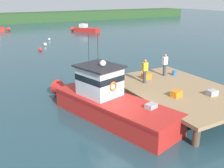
# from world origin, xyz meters

# --- Properties ---
(ground_plane) EXTENTS (200.00, 200.00, 0.00)m
(ground_plane) POSITION_xyz_m (0.00, 0.00, 0.00)
(ground_plane) COLOR #23424C
(dock) EXTENTS (6.00, 9.00, 1.20)m
(dock) POSITION_xyz_m (4.80, 0.00, 1.07)
(dock) COLOR #4C3D2D
(dock) RESTS_ON ground
(main_fishing_boat) EXTENTS (4.56, 9.93, 4.80)m
(main_fishing_boat) POSITION_xyz_m (0.05, 0.83, 1.01)
(main_fishing_boat) COLOR red
(main_fishing_boat) RESTS_ON ground
(crate_single_by_cleat) EXTENTS (0.62, 0.46, 0.33)m
(crate_single_by_cleat) POSITION_xyz_m (5.63, -1.96, 1.36)
(crate_single_by_cleat) COLOR #9E9EA3
(crate_single_by_cleat) RESTS_ON dock
(crate_single_far) EXTENTS (0.64, 0.49, 0.39)m
(crate_single_far) POSITION_xyz_m (4.18, 2.61, 1.39)
(crate_single_far) COLOR orange
(crate_single_far) RESTS_ON dock
(crate_stack_near_edge) EXTENTS (0.67, 0.54, 0.37)m
(crate_stack_near_edge) POSITION_xyz_m (3.63, -1.08, 1.38)
(crate_stack_near_edge) COLOR orange
(crate_stack_near_edge) RESTS_ON dock
(bait_bucket) EXTENTS (0.32, 0.32, 0.34)m
(bait_bucket) POSITION_xyz_m (6.54, 2.31, 1.37)
(bait_bucket) COLOR #2866B2
(bait_bucket) RESTS_ON dock
(deckhand_by_the_boat) EXTENTS (0.36, 0.22, 1.63)m
(deckhand_by_the_boat) POSITION_xyz_m (3.53, 1.94, 2.06)
(deckhand_by_the_boat) COLOR #383842
(deckhand_by_the_boat) RESTS_ON dock
(deckhand_further_back) EXTENTS (0.36, 0.22, 1.63)m
(deckhand_further_back) POSITION_xyz_m (5.81, 2.59, 2.06)
(deckhand_further_back) COLOR #383842
(deckhand_further_back) RESTS_ON dock
(moored_boat_near_channel) EXTENTS (4.18, 5.95, 1.57)m
(moored_boat_near_channel) POSITION_xyz_m (14.17, 35.85, 0.54)
(moored_boat_near_channel) COLOR red
(moored_boat_near_channel) RESTS_ON ground
(mooring_buoy_inshore) EXTENTS (0.50, 0.50, 0.50)m
(mooring_buoy_inshore) POSITION_xyz_m (1.67, 21.89, 0.25)
(mooring_buoy_inshore) COLOR red
(mooring_buoy_inshore) RESTS_ON ground
(mooring_buoy_spare_mooring) EXTENTS (0.37, 0.37, 0.37)m
(mooring_buoy_spare_mooring) POSITION_xyz_m (5.15, 29.63, 0.19)
(mooring_buoy_spare_mooring) COLOR silver
(mooring_buoy_spare_mooring) RESTS_ON ground
(mooring_buoy_channel_marker) EXTENTS (0.46, 0.46, 0.46)m
(mooring_buoy_channel_marker) POSITION_xyz_m (3.25, 25.19, 0.23)
(mooring_buoy_channel_marker) COLOR silver
(mooring_buoy_channel_marker) RESTS_ON ground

